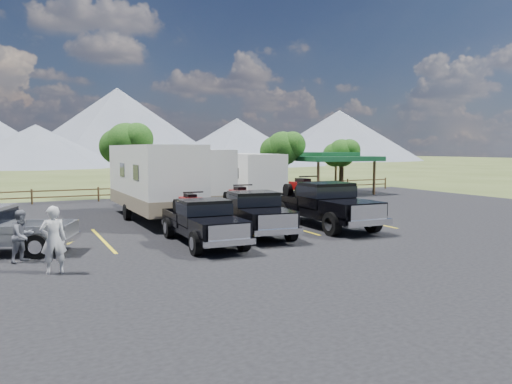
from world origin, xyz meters
name	(u,v)px	position (x,y,z in m)	size (l,w,h in m)	color
ground	(293,246)	(0.00, 0.00, 0.00)	(320.00, 320.00, 0.00)	#3E4E21
asphalt_lot	(256,233)	(0.00, 3.00, 0.02)	(44.00, 34.00, 0.04)	black
stall_lines	(246,229)	(0.00, 4.00, 0.04)	(12.12, 5.50, 0.01)	yellow
tree_ne_a	(282,149)	(8.97, 17.01, 3.48)	(3.11, 2.92, 4.76)	black
tree_ne_b	(341,153)	(14.98, 18.01, 3.13)	(2.77, 2.59, 4.27)	black
tree_north	(126,144)	(-2.03, 19.02, 3.83)	(3.46, 3.24, 5.25)	black
rail_fence	(186,190)	(2.00, 18.50, 0.61)	(36.12, 0.12, 1.00)	brown
pavilion	(328,158)	(13.00, 17.00, 2.79)	(6.20, 6.20, 3.22)	brown
mountain_range	(19,128)	(-7.63, 105.98, 7.87)	(209.00, 71.00, 20.00)	slate
rig_left	(202,220)	(-2.82, 1.71, 0.92)	(2.06, 5.53, 1.83)	black
rig_center	(252,211)	(-0.29, 2.84, 0.98)	(2.57, 6.00, 1.95)	black
rig_right	(323,203)	(3.41, 3.20, 1.10)	(2.43, 6.64, 2.20)	black
trailer_left	(154,181)	(-2.80, 8.68, 1.94)	(2.81, 10.44, 3.64)	silver
trailer_center	(193,179)	(-0.08, 10.83, 1.82)	(3.17, 9.84, 3.41)	silver
trailer_right	(244,179)	(3.43, 11.77, 1.70)	(2.81, 9.13, 3.16)	silver
person_a	(53,240)	(-8.03, -0.63, 0.99)	(0.69, 0.45, 1.90)	silver
person_b	(22,236)	(-8.78, 1.34, 0.84)	(0.78, 0.61, 1.60)	slate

